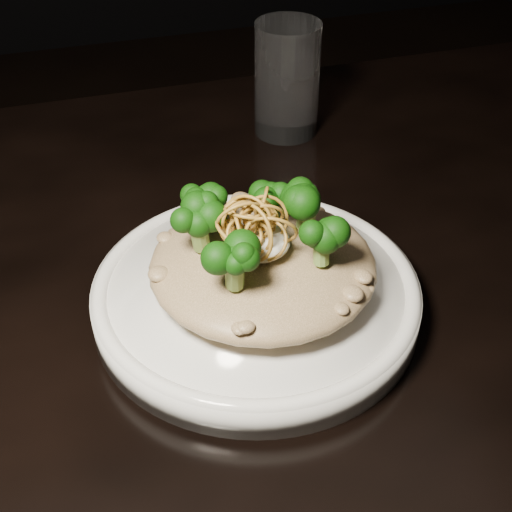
# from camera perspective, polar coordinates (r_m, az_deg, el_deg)

# --- Properties ---
(table) EXTENTS (1.10, 0.80, 0.75)m
(table) POSITION_cam_1_polar(r_m,az_deg,el_deg) (0.66, 0.81, -7.53)
(table) COLOR black
(table) RESTS_ON ground
(plate) EXTENTS (0.26, 0.26, 0.03)m
(plate) POSITION_cam_1_polar(r_m,az_deg,el_deg) (0.57, -0.00, -3.30)
(plate) COLOR white
(plate) RESTS_ON table
(risotto) EXTENTS (0.18, 0.18, 0.04)m
(risotto) POSITION_cam_1_polar(r_m,az_deg,el_deg) (0.55, 0.55, -0.70)
(risotto) COLOR brown
(risotto) RESTS_ON plate
(broccoli) EXTENTS (0.13, 0.13, 0.05)m
(broccoli) POSITION_cam_1_polar(r_m,az_deg,el_deg) (0.52, 0.17, 2.91)
(broccoli) COLOR black
(broccoli) RESTS_ON risotto
(cheese) EXTENTS (0.05, 0.05, 0.01)m
(cheese) POSITION_cam_1_polar(r_m,az_deg,el_deg) (0.53, 0.09, 1.16)
(cheese) COLOR silver
(cheese) RESTS_ON risotto
(shallots) EXTENTS (0.05, 0.05, 0.03)m
(shallots) POSITION_cam_1_polar(r_m,az_deg,el_deg) (0.51, -0.35, 3.03)
(shallots) COLOR olive
(shallots) RESTS_ON cheese
(drinking_glass) EXTENTS (0.09, 0.09, 0.12)m
(drinking_glass) POSITION_cam_1_polar(r_m,az_deg,el_deg) (0.80, 2.49, 13.93)
(drinking_glass) COLOR silver
(drinking_glass) RESTS_ON table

